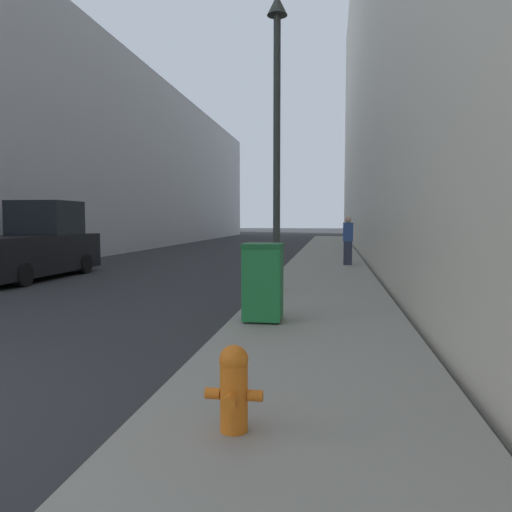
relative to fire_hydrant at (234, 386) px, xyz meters
name	(u,v)px	position (x,y,z in m)	size (l,w,h in m)	color
sidewalk_right	(327,261)	(0.55, 17.01, -0.42)	(2.95, 60.00, 0.12)	gray
building_left_glass	(55,160)	(-16.14, 25.01, 4.97)	(12.00, 60.00, 10.91)	#BCBCC1
building_right_stone	(474,47)	(8.13, 25.01, 10.51)	(12.00, 60.00, 21.98)	beige
fire_hydrant	(234,386)	(0.00, 0.00, 0.00)	(0.46, 0.35, 0.69)	orange
trash_bin	(263,281)	(-0.36, 4.29, 0.30)	(0.64, 0.63, 1.29)	#1E7538
lamppost	(277,116)	(-0.53, 7.84, 3.70)	(0.47, 0.47, 6.76)	#2D332D
pickup_truck	(33,247)	(-8.29, 10.24, 0.48)	(2.04, 5.41, 2.38)	black
pedestrian_on_sidewalk	(348,240)	(1.34, 14.90, 0.54)	(0.36, 0.24, 1.79)	#2D3347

